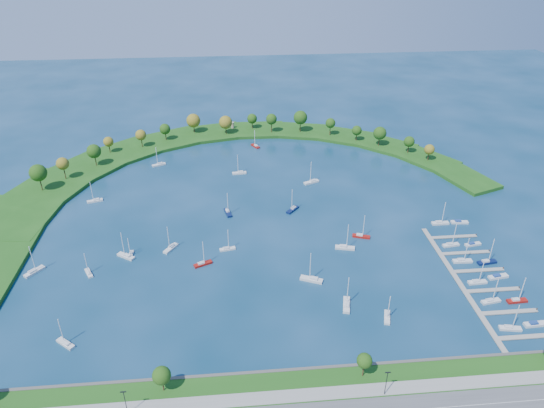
{
  "coord_description": "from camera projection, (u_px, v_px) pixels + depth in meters",
  "views": [
    {
      "loc": [
        -15.07,
        -216.85,
        132.2
      ],
      "look_at": [
        5.0,
        5.0,
        4.0
      ],
      "focal_mm": 32.56,
      "sensor_mm": 36.0,
      "label": 1
    }
  ],
  "objects": [
    {
      "name": "ground",
      "position": [
        263.0,
        216.0,
        254.31
      ],
      "size": [
        700.0,
        700.0,
        0.0
      ],
      "primitive_type": "plane",
      "color": "#082E46",
      "rests_on": "ground"
    },
    {
      "name": "breakwater",
      "position": [
        179.0,
        176.0,
        292.25
      ],
      "size": [
        286.74,
        247.64,
        2.0
      ],
      "color": "#1B4D14",
      "rests_on": "ground"
    },
    {
      "name": "breakwater_trees",
      "position": [
        227.0,
        134.0,
        323.35
      ],
      "size": [
        236.13,
        91.96,
        15.54
      ],
      "color": "#382314",
      "rests_on": "breakwater"
    },
    {
      "name": "harbor_tower",
      "position": [
        233.0,
        125.0,
        355.7
      ],
      "size": [
        2.6,
        2.6,
        4.42
      ],
      "color": "gray",
      "rests_on": "breakwater"
    },
    {
      "name": "dock_system",
      "position": [
        475.0,
        280.0,
        208.14
      ],
      "size": [
        24.28,
        82.0,
        1.6
      ],
      "color": "gray",
      "rests_on": "ground"
    },
    {
      "name": "moored_boat_0",
      "position": [
        345.0,
        247.0,
        228.45
      ],
      "size": [
        9.37,
        4.52,
        13.28
      ],
      "rotation": [
        0.0,
        0.0,
        -0.23
      ],
      "color": "silver",
      "rests_on": "ground"
    },
    {
      "name": "moored_boat_1",
      "position": [
        171.0,
        248.0,
        228.1
      ],
      "size": [
        6.75,
        8.42,
        12.56
      ],
      "rotation": [
        0.0,
        0.0,
        4.12
      ],
      "color": "silver",
      "rests_on": "ground"
    },
    {
      "name": "moored_boat_2",
      "position": [
        255.0,
        146.0,
        331.6
      ],
      "size": [
        5.98,
        8.06,
        11.79
      ],
      "rotation": [
        0.0,
        0.0,
        2.1
      ],
      "color": "maroon",
      "rests_on": "ground"
    },
    {
      "name": "moored_boat_3",
      "position": [
        347.0,
        304.0,
        194.29
      ],
      "size": [
        4.67,
        9.6,
        13.59
      ],
      "rotation": [
        0.0,
        0.0,
        1.34
      ],
      "color": "silver",
      "rests_on": "ground"
    },
    {
      "name": "moored_boat_4",
      "position": [
        228.0,
        212.0,
        255.97
      ],
      "size": [
        4.33,
        8.88,
        12.57
      ],
      "rotation": [
        0.0,
        0.0,
        4.95
      ],
      "color": "#0A1640",
      "rests_on": "ground"
    },
    {
      "name": "moored_boat_5",
      "position": [
        312.0,
        181.0,
        285.88
      ],
      "size": [
        9.54,
        6.02,
        13.62
      ],
      "rotation": [
        0.0,
        0.0,
        3.54
      ],
      "color": "silver",
      "rests_on": "ground"
    },
    {
      "name": "moored_boat_6",
      "position": [
        159.0,
        164.0,
        306.33
      ],
      "size": [
        8.56,
        5.56,
        12.25
      ],
      "rotation": [
        0.0,
        0.0,
        3.57
      ],
      "color": "silver",
      "rests_on": "ground"
    },
    {
      "name": "moored_boat_7",
      "position": [
        361.0,
        236.0,
        236.75
      ],
      "size": [
        8.72,
        4.92,
        12.37
      ],
      "rotation": [
        0.0,
        0.0,
        5.96
      ],
      "color": "maroon",
      "rests_on": "ground"
    },
    {
      "name": "moored_boat_8",
      "position": [
        387.0,
        316.0,
        188.46
      ],
      "size": [
        4.32,
        7.99,
        11.31
      ],
      "rotation": [
        0.0,
        0.0,
        4.41
      ],
      "color": "silver",
      "rests_on": "ground"
    },
    {
      "name": "moored_boat_9",
      "position": [
        34.0,
        271.0,
        212.76
      ],
      "size": [
        7.68,
        8.65,
        13.34
      ],
      "rotation": [
        0.0,
        0.0,
        0.89
      ],
      "color": "silver",
      "rests_on": "ground"
    },
    {
      "name": "moored_boat_10",
      "position": [
        239.0,
        172.0,
        296.28
      ],
      "size": [
        8.65,
        3.09,
        12.47
      ],
      "rotation": [
        0.0,
        0.0,
        3.23
      ],
      "color": "silver",
      "rests_on": "ground"
    },
    {
      "name": "moored_boat_11",
      "position": [
        227.0,
        248.0,
        227.71
      ],
      "size": [
        7.6,
        3.46,
        10.8
      ],
      "rotation": [
        0.0,
        0.0,
        0.2
      ],
      "color": "silver",
      "rests_on": "ground"
    },
    {
      "name": "moored_boat_12",
      "position": [
        89.0,
        272.0,
        212.06
      ],
      "size": [
        5.04,
        7.18,
        10.4
      ],
      "rotation": [
        0.0,
        0.0,
        2.05
      ],
      "color": "silver",
      "rests_on": "ground"
    },
    {
      "name": "moored_boat_13",
      "position": [
        95.0,
        200.0,
        266.86
      ],
      "size": [
        8.51,
        4.52,
        12.04
      ],
      "rotation": [
        0.0,
        0.0,
        3.43
      ],
      "color": "silver",
      "rests_on": "ground"
    },
    {
      "name": "moored_boat_14",
      "position": [
        312.0,
        279.0,
        208.08
      ],
      "size": [
        9.89,
        6.34,
        14.13
      ],
      "rotation": [
        0.0,
        0.0,
        2.73
      ],
      "color": "silver",
      "rests_on": "ground"
    },
    {
      "name": "moored_boat_15",
      "position": [
        293.0,
        209.0,
        258.61
      ],
      "size": [
        7.61,
        8.12,
        12.8
      ],
      "rotation": [
        0.0,
        0.0,
        3.98
      ],
      "color": "#0A1640",
      "rests_on": "ground"
    },
    {
      "name": "moored_boat_16",
      "position": [
        131.0,
        254.0,
        223.8
      ],
      "size": [
        2.14,
        6.7,
        9.75
      ],
      "rotation": [
        0.0,
        0.0,
        4.67
      ],
      "color": "silver",
      "rests_on": "ground"
    },
    {
      "name": "moored_boat_17",
      "position": [
        126.0,
        256.0,
        222.58
      ],
      "size": [
        8.71,
        7.06,
        13.03
      ],
      "rotation": [
        0.0,
        0.0,
        2.54
      ],
      "color": "silver",
      "rests_on": "ground"
    },
    {
      "name": "moored_boat_18",
      "position": [
        203.0,
        263.0,
        217.69
      ],
      "size": [
        8.44,
        5.45,
        12.07
      ],
      "rotation": [
        0.0,
        0.0,
        0.42
      ],
      "color": "maroon",
      "rests_on": "ground"
    },
    {
      "name": "moored_boat_19",
      "position": [
        66.0,
        343.0,
        176.62
      ],
      "size": [
        7.65,
        6.8,
        11.8
      ],
      "rotation": [
        0.0,
        0.0,
        2.46
      ],
      "color": "silver",
      "rests_on": "ground"
    },
    {
      "name": "docked_boat_0",
      "position": [
        510.0,
        328.0,
        183.25
      ],
      "size": [
        8.32,
        3.58,
        11.84
      ],
      "rotation": [
        0.0,
        0.0,
        -0.17
      ],
      "color": "silver",
      "rests_on": "ground"
    },
    {
      "name": "docked_boat_1",
      "position": [
        535.0,
        324.0,
        185.23
      ],
      "size": [
        8.8,
        2.78,
        1.78
      ],
      "rotation": [
        0.0,
        0.0,
        0.04
      ],
      "color": "silver",
      "rests_on": "ground"
    },
    {
      "name": "docked_boat_2",
      "position": [
        491.0,
        300.0,
        196.34
      ],
      "size": [
        8.17,
        3.44,
        11.64
      ],
      "rotation": [
        0.0,
        0.0,
        0.16
      ],
      "color": "silver",
      "rests_on": "ground"
    },
    {
      "name": "docked_boat_3",
      "position": [
        517.0,
        300.0,
        196.55
      ],
      "size": [
        8.32,
        2.68,
        12.09
      ],
      "rotation": [
        0.0,
        0.0,
        0.05
      ],
      "color": "maroon",
      "rests_on": "ground"
    },
    {
      "name": "docked_boat_4",
      "position": [
        477.0,
        281.0,
        206.69
      ],
      "size": [
        8.11,
        2.59,
        11.79
      ],
      "rotation": [
        0.0,
        0.0,
        0.04
      ],
      "color": "silver",
      "rests_on": "ground"
    },
    {
      "name": "docked_boat_5",
      "position": [
        498.0,
        277.0,
        209.97
      ],
      "size": [
        9.0,
        3.69,
        1.78
      ],
      "rotation": [
        0.0,
        0.0,
        0.15
      ],
      "color": "silver",
      "rests_on": "ground"
    },
    {
      "name": "docked_boat_6",
      "position": [
        462.0,
        260.0,
        219.52
      ],
      "size": [
        8.66,
        2.69,
        12.61
      ],
      "rotation": [
        0.0,
        0.0,
        -0.03
      ],
      "color": "silver",
      "rests_on": "ground"
    },
    {
      "name": "docked_boat_7",
      "position": [
        487.0,
        262.0,
        218.73
      ],
      "size": [
        9.03,
        3.61,
        12.91
      ],
      "rotation": [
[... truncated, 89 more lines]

